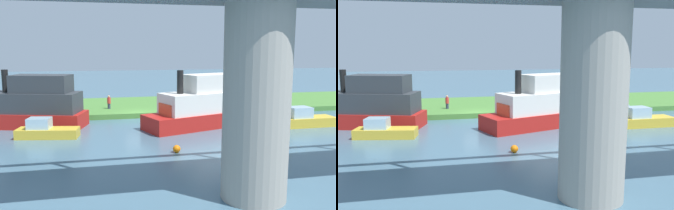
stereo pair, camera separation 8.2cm
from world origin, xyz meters
The scene contains 11 objects.
ground_plane centered at (0.00, 0.00, 0.00)m, with size 160.00×160.00×0.00m, color #476B7F.
grassy_bank centered at (0.00, -6.00, 0.25)m, with size 80.00×12.00×0.50m, color #4C8438.
bridge_pylon centered at (-2.42, 19.71, 4.27)m, with size 2.88×2.88×8.54m, color #9E998E.
person_on_bank centered at (2.57, -3.39, 1.20)m, with size 0.48×0.48×1.39m.
mooring_post centered at (-9.61, -1.37, 0.90)m, with size 0.20×0.20×0.80m, color brown.
houseboat_blue centered at (-4.84, 4.77, 1.81)m, with size 10.08×6.03×4.89m.
pontoon_yellow centered at (7.82, 6.03, 0.54)m, with size 4.73×2.39×1.50m.
motorboat_white centered at (-13.47, 6.55, 0.61)m, with size 5.11×1.85×1.70m.
motorboat_red centered at (9.31, 1.73, 1.80)m, with size 10.04×5.83×4.87m.
riverboat_paddlewheel centered at (-13.63, 2.96, 0.50)m, with size 4.33×1.93×1.40m.
marker_buoy centered at (-0.80, 12.06, 0.25)m, with size 0.50×0.50×0.50m, color orange.
Camera 1 is at (4.63, 33.96, 6.58)m, focal length 38.84 mm.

